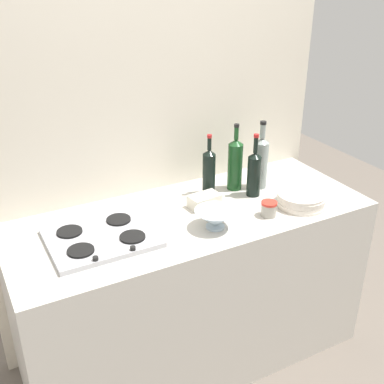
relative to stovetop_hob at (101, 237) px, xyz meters
The scene contains 12 objects.
ground_plane 1.03m from the stovetop_hob, ahead, with size 6.00×6.00×0.00m, color #6B6056.
counter_block 0.66m from the stovetop_hob, ahead, with size 1.80×0.70×0.90m, color beige.
backsplash_panel 0.66m from the stovetop_hob, 40.41° to the left, with size 1.90×0.06×2.26m, color beige.
stovetop_hob is the anchor object (origin of this frame).
plate_stack 1.01m from the stovetop_hob, ahead, with size 0.25×0.25×0.07m.
wine_bottle_leftmost 0.96m from the stovetop_hob, ahead, with size 0.08×0.08×0.37m.
wine_bottle_mid_left 0.84m from the stovetop_hob, 11.74° to the left, with size 0.08×0.08×0.36m.
wine_bottle_mid_right 0.69m from the stovetop_hob, 15.20° to the left, with size 0.07×0.07×0.33m.
wine_bottle_rightmost 0.86m from the stovetop_hob, ahead, with size 0.07×0.07×0.34m.
mixing_bowl 0.53m from the stovetop_hob, 16.15° to the right, with size 0.20×0.20×0.09m.
butter_dish 0.57m from the stovetop_hob, ahead, with size 0.16×0.09×0.06m, color silver.
condiment_jar_front 0.81m from the stovetop_hob, 12.10° to the right, with size 0.08×0.08×0.07m.
Camera 1 is at (-0.98, -1.84, 2.04)m, focal length 45.29 mm.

